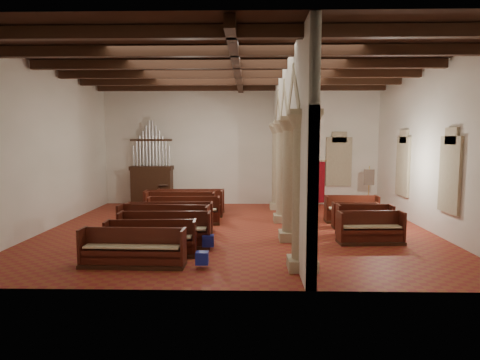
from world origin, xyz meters
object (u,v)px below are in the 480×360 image
processional_banner (369,194)px  nave_pew_0 (133,254)px  pipe_organ (152,178)px  aisle_pew_0 (370,233)px  lectern (163,197)px

processional_banner → nave_pew_0: 12.32m
pipe_organ → aisle_pew_0: pipe_organ is taller
lectern → processional_banner: (9.96, -0.84, 0.29)m
lectern → aisle_pew_0: lectern is taller
processional_banner → nave_pew_0: (-8.73, -8.69, -0.42)m
pipe_organ → aisle_pew_0: 11.54m
pipe_organ → aisle_pew_0: bearing=-39.8°
pipe_organ → aisle_pew_0: size_ratio=2.07×
processional_banner → nave_pew_0: size_ratio=0.75×
pipe_organ → lectern: size_ratio=3.92×
lectern → nave_pew_0: size_ratio=0.40×
lectern → processional_banner: size_ratio=0.54×
processional_banner → aisle_pew_0: processional_banner is taller
pipe_organ → processional_banner: (10.59, -1.16, -0.62)m
pipe_organ → nave_pew_0: size_ratio=1.58×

